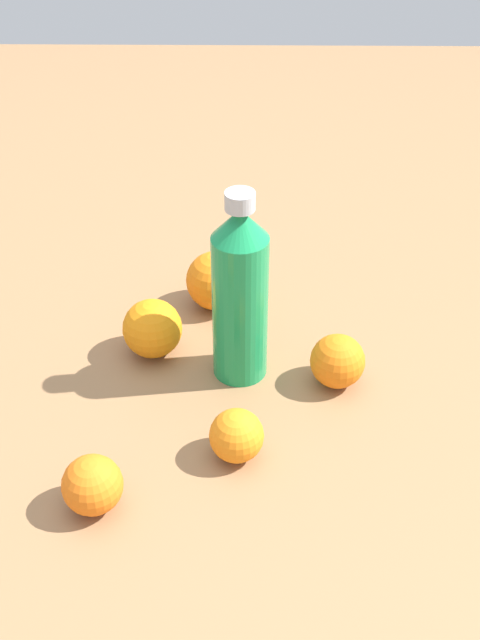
% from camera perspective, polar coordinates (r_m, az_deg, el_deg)
% --- Properties ---
extents(ground_plane, '(2.40, 2.40, 0.00)m').
position_cam_1_polar(ground_plane, '(1.07, 1.35, -2.53)').
color(ground_plane, olive).
extents(water_bottle, '(0.07, 0.07, 0.25)m').
position_cam_1_polar(water_bottle, '(0.97, -0.00, 1.87)').
color(water_bottle, '#198C4C').
rests_on(water_bottle, ground_plane).
extents(orange_0, '(0.06, 0.06, 0.06)m').
position_cam_1_polar(orange_0, '(0.92, -0.24, -8.08)').
color(orange_0, orange).
rests_on(orange_0, ground_plane).
extents(orange_1, '(0.06, 0.06, 0.06)m').
position_cam_1_polar(orange_1, '(0.88, -10.27, -11.27)').
color(orange_1, orange).
rests_on(orange_1, ground_plane).
extents(orange_2, '(0.08, 0.08, 0.08)m').
position_cam_1_polar(orange_2, '(1.13, -1.71, 2.77)').
color(orange_2, orange).
rests_on(orange_2, ground_plane).
extents(orange_3, '(0.07, 0.07, 0.07)m').
position_cam_1_polar(orange_3, '(1.01, 6.83, -2.87)').
color(orange_3, orange).
rests_on(orange_3, ground_plane).
extents(orange_4, '(0.08, 0.08, 0.08)m').
position_cam_1_polar(orange_4, '(1.05, -6.14, -0.59)').
color(orange_4, orange).
rests_on(orange_4, ground_plane).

